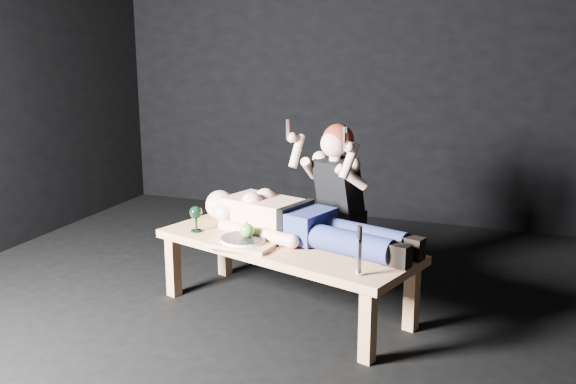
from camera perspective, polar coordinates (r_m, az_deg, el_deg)
The scene contains 13 objects.
ground at distance 3.92m, azimuth -1.34°, elevation -11.62°, with size 5.00×5.00×0.00m, color black.
back_wall at distance 5.93m, azimuth 7.85°, elevation 11.90°, with size 5.00×5.00×0.00m, color black.
table at distance 4.02m, azimuth -0.25°, elevation -7.44°, with size 1.63×0.61×0.45m, color tan.
lying_man at distance 3.97m, azimuth 1.30°, elevation -2.37°, with size 1.58×0.48×0.25m, color beige, non-canonical shape.
kneeling_woman at distance 4.37m, azimuth 5.05°, elevation -0.98°, with size 0.61×0.68×1.15m, color black, non-canonical shape.
serving_tray at distance 3.90m, azimuth -3.92°, elevation -4.44°, with size 0.40×0.29×0.02m, color tan.
plate at distance 3.90m, azimuth -3.92°, elevation -4.13°, with size 0.27×0.27×0.02m, color white.
apple at distance 3.88m, azimuth -3.60°, elevation -3.38°, with size 0.09×0.09×0.09m, color #2F9518.
goblet at distance 4.16m, azimuth -8.05°, elevation -2.35°, with size 0.08×0.08×0.17m, color black, non-canonical shape.
fork_flat at distance 4.01m, azimuth -5.68°, elevation -4.11°, with size 0.02×0.17×0.01m, color #B2B2B7.
knife_flat at distance 3.81m, azimuth -1.67°, elevation -5.02°, with size 0.02×0.17×0.01m, color #B2B2B7.
spoon_flat at distance 3.89m, azimuth -1.05°, elevation -4.63°, with size 0.02×0.17×0.01m, color #B2B2B7.
carving_knife at distance 3.40m, azimuth 6.24°, elevation -5.15°, with size 0.03×0.04×0.27m, color #B2B2B7, non-canonical shape.
Camera 1 is at (1.33, -3.28, 1.68)m, focal length 40.64 mm.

